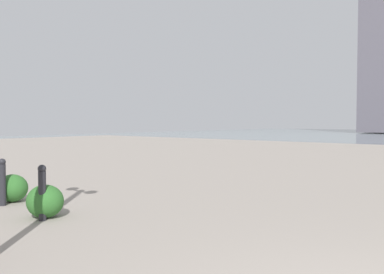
% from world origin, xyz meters
% --- Properties ---
extents(bollard_near, '(0.13, 0.13, 0.89)m').
position_xyz_m(bollard_near, '(5.73, -0.54, 0.46)').
color(bollard_near, '#232328').
rests_on(bollard_near, ground).
extents(bollard_mid, '(0.13, 0.13, 0.88)m').
position_xyz_m(bollard_mid, '(7.35, -0.68, 0.46)').
color(bollard_mid, '#232328').
rests_on(bollard_mid, ground).
extents(shrub_low, '(0.64, 0.57, 0.54)m').
position_xyz_m(shrub_low, '(5.87, -0.67, 0.27)').
color(shrub_low, '#2D6628').
rests_on(shrub_low, ground).
extents(shrub_round, '(0.63, 0.57, 0.54)m').
position_xyz_m(shrub_round, '(7.55, -0.97, 0.27)').
color(shrub_round, '#2D6628').
rests_on(shrub_round, ground).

